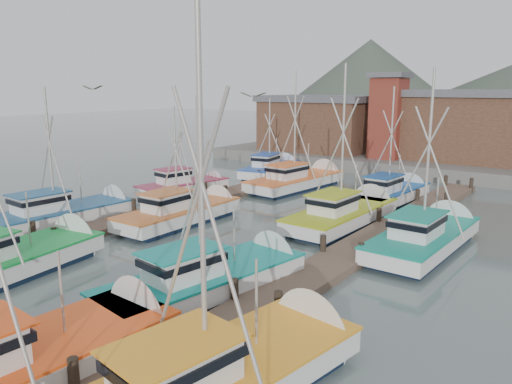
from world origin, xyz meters
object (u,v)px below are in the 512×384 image
Objects in this scene: lookout_tower at (388,115)px; boat_1 at (29,361)px; boat_4 at (11,261)px; boat_8 at (185,212)px; boat_12 at (300,180)px.

lookout_tower is 0.80× the size of boat_1.
boat_8 is at bearing 80.86° from boat_4.
lookout_tower reaches higher than boat_1.
boat_4 is 24.76m from boat_12.
boat_4 is at bearing -93.45° from lookout_tower.
boat_12 is at bearing -98.91° from lookout_tower.
lookout_tower is 43.05m from boat_1.
boat_8 is at bearing -85.52° from boat_12.
boat_8 is 13.62m from boat_12.
boat_12 is at bearing 88.66° from boat_8.
lookout_tower reaches higher than boat_8.
boat_1 is 1.01× the size of boat_4.
boat_8 is 0.87× the size of boat_12.
boat_4 is at bearing 158.12° from boat_1.
boat_8 is (-2.23, -27.09, -4.87)m from lookout_tower.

